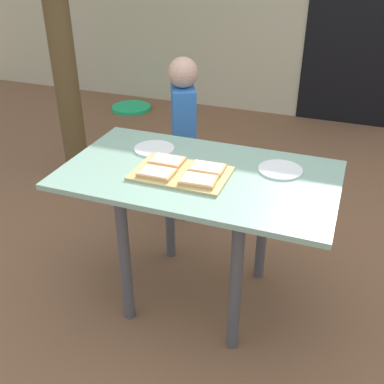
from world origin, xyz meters
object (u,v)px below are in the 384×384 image
object	(u,v)px
dining_table	(199,193)
pizza_slice_near_left	(157,173)
pizza_slice_near_right	(199,180)
garden_hose_coil	(131,108)
plate_white_right	(280,170)
child_left	(184,129)
pizza_slice_far_right	(207,168)
plate_white_left	(154,149)
pizza_slice_far_left	(167,161)
cutting_board	(181,174)

from	to	relation	value
dining_table	pizza_slice_near_left	world-z (taller)	pizza_slice_near_left
pizza_slice_near_right	garden_hose_coil	xyz separation A→B (m)	(-1.74, 2.65, -0.76)
pizza_slice_near_left	plate_white_right	xyz separation A→B (m)	(0.52, 0.26, -0.02)
child_left	pizza_slice_far_right	bearing A→B (deg)	-61.09
pizza_slice_far_right	plate_white_left	size ratio (longest dim) A/B	0.78
child_left	plate_white_right	bearing A→B (deg)	-39.94
pizza_slice_far_left	child_left	bearing A→B (deg)	105.61
child_left	garden_hose_coil	distance (m)	2.31
pizza_slice_far_right	plate_white_right	bearing A→B (deg)	23.35
pizza_slice_near_right	garden_hose_coil	size ratio (longest dim) A/B	0.39
pizza_slice_near_left	garden_hose_coil	distance (m)	3.16
cutting_board	child_left	size ratio (longest dim) A/B	0.40
dining_table	plate_white_right	world-z (taller)	plate_white_right
pizza_slice_far_left	child_left	size ratio (longest dim) A/B	0.15
pizza_slice_near_right	dining_table	bearing A→B (deg)	109.32
pizza_slice_far_left	pizza_slice_far_right	size ratio (longest dim) A/B	0.99
dining_table	pizza_slice_far_left	bearing A→B (deg)	173.36
pizza_slice_far_right	pizza_slice_near_left	size ratio (longest dim) A/B	1.02
pizza_slice_near_right	pizza_slice_near_left	xyz separation A→B (m)	(-0.20, 0.00, 0.00)
pizza_slice_far_right	plate_white_right	xyz separation A→B (m)	(0.32, 0.14, -0.02)
pizza_slice_near_left	plate_white_right	distance (m)	0.58
dining_table	pizza_slice_far_right	xyz separation A→B (m)	(0.04, 0.01, 0.14)
pizza_slice_near_right	cutting_board	bearing A→B (deg)	150.94
pizza_slice_far_left	pizza_slice_near_left	size ratio (longest dim) A/B	1.00
pizza_slice_far_left	pizza_slice_near_left	xyz separation A→B (m)	(0.01, -0.13, 0.00)
dining_table	cutting_board	distance (m)	0.15
pizza_slice_near_left	pizza_slice_near_right	bearing A→B (deg)	-0.00
pizza_slice_near_left	pizza_slice_far_right	bearing A→B (deg)	31.79
plate_white_left	child_left	bearing A→B (deg)	97.04
pizza_slice_near_left	plate_white_left	xyz separation A→B (m)	(-0.14, 0.27, -0.02)
pizza_slice_far_left	plate_white_left	size ratio (longest dim) A/B	0.77
pizza_slice_far_right	garden_hose_coil	world-z (taller)	pizza_slice_far_right
cutting_board	garden_hose_coil	world-z (taller)	cutting_board
cutting_board	garden_hose_coil	distance (m)	3.15
pizza_slice_near_left	plate_white_left	distance (m)	0.30
pizza_slice_far_left	pizza_slice_near_right	bearing A→B (deg)	-32.30
pizza_slice_near_left	pizza_slice_far_left	bearing A→B (deg)	92.53
pizza_slice_far_left	child_left	world-z (taller)	child_left
cutting_board	pizza_slice_near_right	bearing A→B (deg)	-29.06
plate_white_left	child_left	xyz separation A→B (m)	(-0.07, 0.60, -0.13)
pizza_slice_near_right	pizza_slice_near_left	bearing A→B (deg)	180.00
pizza_slice_far_right	pizza_slice_near_left	xyz separation A→B (m)	(-0.20, -0.12, 0.00)
cutting_board	pizza_slice_far_left	size ratio (longest dim) A/B	2.75
dining_table	pizza_slice_near_right	distance (m)	0.18
garden_hose_coil	pizza_slice_far_left	bearing A→B (deg)	-58.65
dining_table	pizza_slice_far_right	size ratio (longest dim) A/B	7.90
cutting_board	child_left	bearing A→B (deg)	110.78
cutting_board	pizza_slice_near_left	world-z (taller)	pizza_slice_near_left
plate_white_left	pizza_slice_near_right	bearing A→B (deg)	-38.50
plate_white_left	dining_table	bearing A→B (deg)	-27.84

